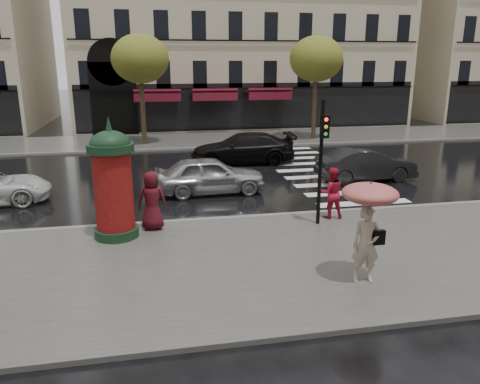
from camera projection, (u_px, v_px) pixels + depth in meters
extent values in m
plane|color=black|center=(221.00, 259.00, 12.47)|extent=(160.00, 160.00, 0.00)
cube|color=#474744|center=(224.00, 265.00, 11.98)|extent=(90.00, 7.00, 0.12)
cube|color=#474744|center=(176.00, 141.00, 30.40)|extent=(90.00, 6.00, 0.12)
cube|color=slate|center=(207.00, 220.00, 15.28)|extent=(90.00, 0.25, 0.14)
cube|color=slate|center=(179.00, 149.00, 27.56)|extent=(90.00, 0.25, 0.14)
cube|color=silver|center=(313.00, 170.00, 22.65)|extent=(3.60, 11.75, 0.01)
cube|color=#B7A88C|center=(235.00, 0.00, 39.19)|extent=(26.00, 14.00, 20.00)
cylinder|color=#38281C|center=(143.00, 103.00, 28.39)|extent=(0.28, 0.28, 5.20)
ellipsoid|color=#5C651F|center=(140.00, 59.00, 27.68)|extent=(3.40, 3.40, 2.89)
cylinder|color=#38281C|center=(315.00, 100.00, 30.43)|extent=(0.28, 0.28, 5.20)
ellipsoid|color=#5C651F|center=(316.00, 59.00, 29.72)|extent=(3.40, 3.40, 2.89)
imported|color=#BDAF9B|center=(366.00, 244.00, 10.75)|extent=(0.73, 0.55, 1.82)
cylinder|color=black|center=(368.00, 219.00, 10.58)|extent=(0.02, 0.02, 1.15)
ellipsoid|color=#C82550|center=(370.00, 194.00, 10.42)|extent=(1.26, 1.26, 0.44)
cone|color=black|center=(371.00, 183.00, 10.35)|extent=(0.04, 0.04, 0.10)
cube|color=black|center=(379.00, 237.00, 10.68)|extent=(0.27, 0.12, 0.34)
imported|color=#B81630|center=(331.00, 193.00, 15.19)|extent=(0.86, 0.70, 1.68)
imported|color=#4B0F18|center=(152.00, 201.00, 14.14)|extent=(0.94, 0.66, 1.80)
cylinder|color=#13321C|center=(117.00, 232.00, 13.72)|extent=(1.27, 1.27, 0.27)
cylinder|color=maroon|center=(114.00, 190.00, 13.38)|extent=(1.09, 1.09, 2.28)
cylinder|color=#13321C|center=(110.00, 148.00, 13.04)|extent=(1.31, 1.31, 0.23)
ellipsoid|color=#13321C|center=(110.00, 145.00, 13.02)|extent=(1.13, 1.13, 0.79)
cone|color=#13321C|center=(108.00, 123.00, 12.86)|extent=(0.18, 0.18, 0.41)
cylinder|color=black|center=(320.00, 163.00, 14.33)|extent=(0.12, 0.12, 3.88)
cube|color=black|center=(325.00, 126.00, 13.81)|extent=(0.24, 0.18, 0.68)
imported|color=#B7B8BC|center=(210.00, 175.00, 18.46)|extent=(4.41, 1.91, 1.48)
imported|color=black|center=(366.00, 165.00, 20.46)|extent=(4.34, 1.59, 1.42)
imported|color=black|center=(243.00, 148.00, 23.95)|extent=(5.45, 2.59, 1.53)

